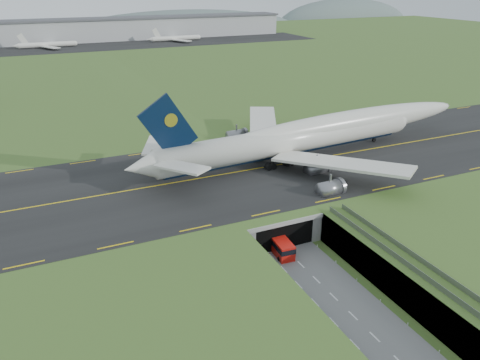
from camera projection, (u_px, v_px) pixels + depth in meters
name	position (u px, v px, depth m)	size (l,w,h in m)	color
ground	(307.00, 272.00, 81.21)	(900.00, 900.00, 0.00)	#456327
airfield_deck	(308.00, 257.00, 80.02)	(800.00, 800.00, 6.00)	gray
trench_road	(332.00, 295.00, 74.90)	(12.00, 75.00, 0.20)	slate
taxiway	(231.00, 173.00, 106.41)	(800.00, 44.00, 0.18)	black
tunnel_portal	(264.00, 214.00, 93.87)	(17.00, 22.30, 6.00)	gray
guideway	(445.00, 292.00, 67.28)	(3.00, 53.00, 7.05)	#A8A8A3
jumbo_jet	(314.00, 134.00, 115.35)	(96.88, 61.75, 20.49)	silver
shuttle_tram	(280.00, 246.00, 85.92)	(3.35, 7.63, 3.04)	red
cargo_terminal	(80.00, 30.00, 326.15)	(320.00, 67.00, 15.60)	#B2B2B2
distant_hills	(133.00, 34.00, 466.96)	(700.00, 91.00, 60.00)	slate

